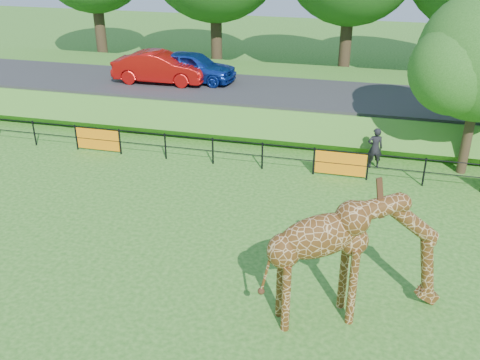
{
  "coord_description": "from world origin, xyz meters",
  "views": [
    {
      "loc": [
        3.88,
        -10.63,
        8.69
      ],
      "look_at": [
        0.44,
        2.8,
        2.0
      ],
      "focal_mm": 40.0,
      "sensor_mm": 36.0,
      "label": 1
    }
  ],
  "objects_px": {
    "car_red": "(160,67)",
    "giraffe": "(356,258)",
    "car_blue": "(193,66)",
    "visitor": "(375,148)"
  },
  "relations": [
    {
      "from": "giraffe",
      "to": "car_red",
      "type": "xyz_separation_m",
      "value": [
        -10.43,
        13.8,
        0.56
      ]
    },
    {
      "from": "car_blue",
      "to": "visitor",
      "type": "bearing_deg",
      "value": -114.49
    },
    {
      "from": "giraffe",
      "to": "car_red",
      "type": "height_order",
      "value": "giraffe"
    },
    {
      "from": "giraffe",
      "to": "car_blue",
      "type": "distance_m",
      "value": 16.99
    },
    {
      "from": "car_red",
      "to": "giraffe",
      "type": "bearing_deg",
      "value": -144.16
    },
    {
      "from": "car_red",
      "to": "visitor",
      "type": "relative_size",
      "value": 2.87
    },
    {
      "from": "visitor",
      "to": "car_blue",
      "type": "bearing_deg",
      "value": -40.68
    },
    {
      "from": "giraffe",
      "to": "visitor",
      "type": "height_order",
      "value": "giraffe"
    },
    {
      "from": "giraffe",
      "to": "car_red",
      "type": "relative_size",
      "value": 0.98
    },
    {
      "from": "giraffe",
      "to": "car_red",
      "type": "distance_m",
      "value": 17.3
    }
  ]
}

